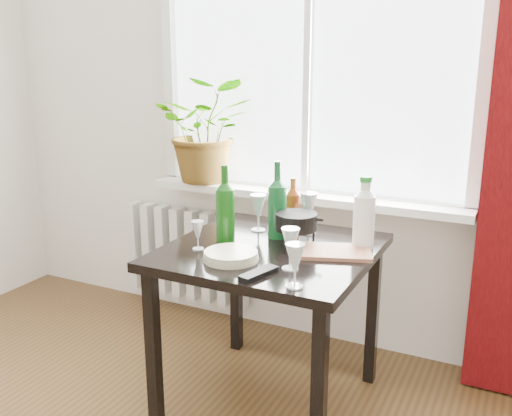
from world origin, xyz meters
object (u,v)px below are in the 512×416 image
at_px(table, 270,267).
at_px(wine_bottle_left, 225,203).
at_px(potted_plant, 207,130).
at_px(cleaning_bottle, 364,211).
at_px(wine_bottle_right, 277,199).
at_px(tv_remote, 259,273).
at_px(wineglass_front_left, 198,235).
at_px(wineglass_back_left, 258,212).
at_px(wineglass_front_right, 290,248).
at_px(fondue_pot, 296,229).
at_px(wineglass_far_right, 295,265).
at_px(cutting_board, 334,252).
at_px(plate_stack, 231,256).
at_px(bottle_amber, 293,204).
at_px(wineglass_back_center, 308,213).
at_px(radiator, 186,253).

relative_size(table, wine_bottle_left, 2.45).
relative_size(potted_plant, cleaning_bottle, 1.82).
xyz_separation_m(wine_bottle_right, tv_remote, (0.13, -0.45, -0.17)).
distance_m(cleaning_bottle, wineglass_front_left, 0.70).
distance_m(wine_bottle_right, wineglass_back_left, 0.16).
xyz_separation_m(cleaning_bottle, wineglass_front_right, (-0.18, -0.38, -0.07)).
bearing_deg(tv_remote, fondue_pot, 107.95).
height_order(wineglass_far_right, tv_remote, wineglass_far_right).
height_order(cleaning_bottle, wineglass_front_left, cleaning_bottle).
height_order(cleaning_bottle, tv_remote, cleaning_bottle).
distance_m(potted_plant, wineglass_front_right, 1.22).
height_order(wine_bottle_left, wineglass_far_right, wine_bottle_left).
bearing_deg(potted_plant, wineglass_back_left, -38.75).
bearing_deg(wineglass_back_left, cleaning_bottle, -2.33).
xyz_separation_m(wineglass_front_right, cutting_board, (0.09, 0.25, -0.08)).
bearing_deg(potted_plant, plate_stack, -54.02).
bearing_deg(bottle_amber, potted_plant, 152.18).
bearing_deg(wineglass_far_right, fondue_pot, 111.81).
height_order(bottle_amber, wineglass_back_left, bottle_amber).
relative_size(wineglass_front_left, plate_stack, 0.57).
bearing_deg(bottle_amber, cutting_board, -38.05).
relative_size(wine_bottle_left, cutting_board, 1.16).
distance_m(bottle_amber, cutting_board, 0.37).
bearing_deg(wineglass_front_left, fondue_pot, 35.80).
relative_size(cleaning_bottle, wineglass_far_right, 1.91).
bearing_deg(wineglass_front_right, wineglass_back_left, 129.67).
bearing_deg(wine_bottle_right, wineglass_back_center, 49.62).
bearing_deg(wineglass_back_center, wineglass_far_right, -72.95).
relative_size(table, wineglass_back_center, 4.33).
distance_m(wineglass_far_right, wineglass_front_left, 0.56).
bearing_deg(cutting_board, wineglass_front_right, -110.98).
distance_m(radiator, tv_remote, 1.39).
distance_m(radiator, wineglass_front_right, 1.39).
relative_size(radiator, wineglass_back_center, 4.07).
relative_size(wine_bottle_left, tv_remote, 2.00).
bearing_deg(fondue_pot, potted_plant, 150.41).
height_order(wine_bottle_left, wine_bottle_right, wine_bottle_right).
relative_size(bottle_amber, plate_stack, 1.14).
bearing_deg(wineglass_back_left, wine_bottle_left, -104.60).
height_order(wineglass_front_left, fondue_pot, fondue_pot).
bearing_deg(wine_bottle_left, plate_stack, -55.70).
relative_size(bottle_amber, wineglass_back_left, 1.45).
height_order(wineglass_far_right, cutting_board, wineglass_far_right).
bearing_deg(wine_bottle_right, cleaning_bottle, 5.28).
height_order(table, wineglass_back_left, wineglass_back_left).
bearing_deg(fondue_pot, cutting_board, -7.15).
height_order(wineglass_back_center, fondue_pot, wineglass_back_center).
relative_size(wineglass_front_right, plate_stack, 0.75).
xyz_separation_m(bottle_amber, wineglass_front_right, (0.18, -0.46, -0.04)).
bearing_deg(wineglass_back_center, cutting_board, -47.15).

